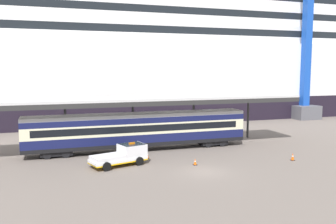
% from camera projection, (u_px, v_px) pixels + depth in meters
% --- Properties ---
extents(ground_plane, '(400.00, 400.00, 0.00)m').
position_uv_depth(ground_plane, '(204.00, 172.00, 31.68)').
color(ground_plane, '#6F645D').
extents(cruise_ship, '(168.30, 28.29, 35.20)m').
position_uv_depth(cruise_ship, '(28.00, 50.00, 63.71)').
color(cruise_ship, black).
rests_on(cruise_ship, ground).
extents(platform_canopy, '(38.13, 5.60, 5.82)m').
position_uv_depth(platform_canopy, '(138.00, 100.00, 39.92)').
color(platform_canopy, silver).
rests_on(platform_canopy, ground).
extents(train_carriage, '(24.24, 2.81, 4.11)m').
position_uv_depth(train_carriage, '(139.00, 129.00, 39.90)').
color(train_carriage, black).
rests_on(train_carriage, ground).
extents(service_truck, '(5.56, 3.45, 2.02)m').
position_uv_depth(service_truck, '(123.00, 154.00, 33.92)').
color(service_truck, white).
rests_on(service_truck, ground).
extents(traffic_cone_near, '(0.36, 0.36, 0.62)m').
position_uv_depth(traffic_cone_near, '(195.00, 162.00, 33.96)').
color(traffic_cone_near, black).
rests_on(traffic_cone_near, ground).
extents(traffic_cone_mid, '(0.36, 0.36, 0.74)m').
position_uv_depth(traffic_cone_mid, '(293.00, 157.00, 35.67)').
color(traffic_cone_mid, black).
rests_on(traffic_cone_mid, ground).
extents(traffic_cone_far, '(0.36, 0.36, 0.73)m').
position_uv_depth(traffic_cone_far, '(147.00, 155.00, 36.42)').
color(traffic_cone_far, black).
rests_on(traffic_cone_far, ground).
extents(dockside_crane, '(11.55, 4.40, 58.87)m').
position_uv_depth(dockside_crane, '(310.00, 16.00, 63.71)').
color(dockside_crane, '#595960').
rests_on(dockside_crane, ground).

